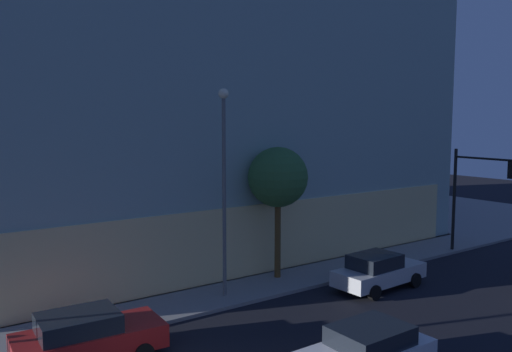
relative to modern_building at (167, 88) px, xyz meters
The scene contains 7 objects.
modern_building is the anchor object (origin of this frame).
traffic_light_far_corner 20.42m from the modern_building, 55.90° to the right, with size 0.54×4.21×5.93m.
street_lamp_sidewalk 15.26m from the modern_building, 106.47° to the right, with size 0.44×0.44×8.87m.
sidewalk_tree 14.18m from the modern_building, 92.91° to the right, with size 2.87×2.87×6.31m.
car_red 21.80m from the modern_building, 123.20° to the right, with size 4.68×2.39×1.65m.
car_white 24.51m from the modern_building, 101.03° to the right, with size 4.65×2.20×1.52m.
car_silver 19.39m from the modern_building, 82.29° to the right, with size 4.73×2.23×1.65m.
Camera 1 is at (-5.81, -11.93, 7.65)m, focal length 36.17 mm.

